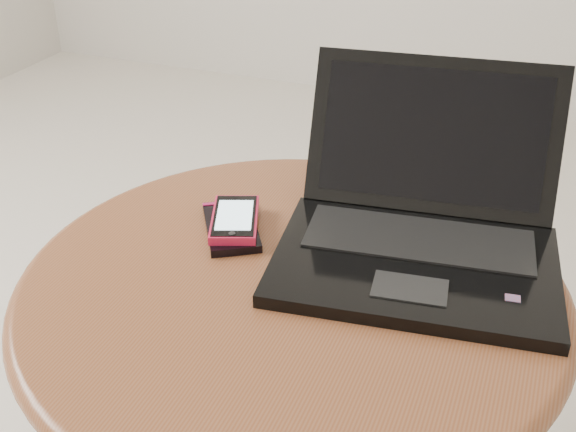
% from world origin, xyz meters
% --- Properties ---
extents(table, '(0.68, 0.68, 0.54)m').
position_xyz_m(table, '(-0.06, -0.01, 0.42)').
color(table, '#583016').
rests_on(table, ground).
extents(laptop, '(0.38, 0.37, 0.21)m').
position_xyz_m(laptop, '(0.07, 0.10, 0.57)').
color(laptop, black).
rests_on(laptop, table).
extents(phone_black, '(0.12, 0.14, 0.01)m').
position_xyz_m(phone_black, '(-0.18, 0.06, 0.54)').
color(phone_black, black).
rests_on(phone_black, table).
extents(phone_pink, '(0.10, 0.13, 0.01)m').
position_xyz_m(phone_pink, '(-0.17, 0.06, 0.55)').
color(phone_pink, red).
rests_on(phone_pink, phone_black).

